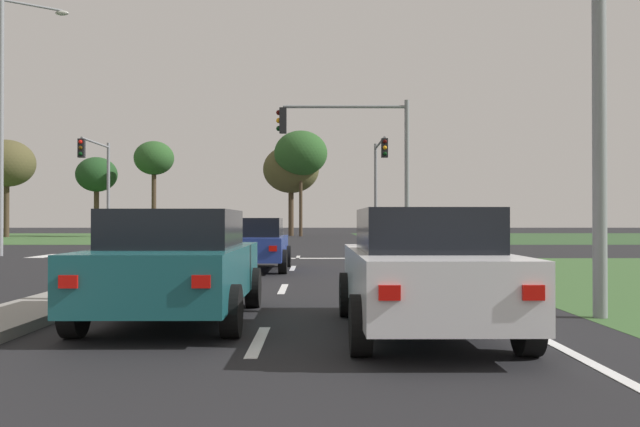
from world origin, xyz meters
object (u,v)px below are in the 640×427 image
(car_teal_third, at_px, (177,264))
(treeline_near, at_px, (7,164))
(traffic_signal_far_right, at_px, (379,172))
(traffic_signal_near_right, at_px, (360,149))
(treeline_fifth, at_px, (301,154))
(car_silver_fourth, at_px, (242,227))
(treeline_third, at_px, (154,159))
(treeline_second, at_px, (97,175))
(street_lamp_second, at_px, (7,112))
(treeline_fourth, at_px, (291,170))
(car_blue_near, at_px, (254,243))
(traffic_signal_far_left, at_px, (99,173))
(car_white_second, at_px, (422,270))

(car_teal_third, distance_m, treeline_near, 53.79)
(traffic_signal_far_right, bearing_deg, traffic_signal_near_right, -98.90)
(traffic_signal_far_right, bearing_deg, treeline_fifth, 101.48)
(car_silver_fourth, bearing_deg, treeline_third, 15.98)
(treeline_second, bearing_deg, street_lamp_second, -77.90)
(traffic_signal_near_right, height_order, treeline_fourth, treeline_fourth)
(car_teal_third, bearing_deg, treeline_near, 116.68)
(traffic_signal_far_right, height_order, treeline_third, treeline_third)
(treeline_fifth, bearing_deg, traffic_signal_far_right, -78.52)
(traffic_signal_near_right, height_order, street_lamp_second, street_lamp_second)
(street_lamp_second, distance_m, treeline_second, 34.05)
(car_blue_near, distance_m, traffic_signal_far_left, 20.68)
(car_blue_near, distance_m, treeline_third, 41.67)
(treeline_fourth, bearing_deg, street_lamp_second, -106.09)
(car_white_second, height_order, traffic_signal_far_left, traffic_signal_far_left)
(treeline_second, distance_m, treeline_third, 5.88)
(car_white_second, distance_m, treeline_fourth, 53.73)
(car_silver_fourth, bearing_deg, traffic_signal_far_left, 77.67)
(car_blue_near, relative_size, treeline_third, 0.53)
(treeline_near, relative_size, treeline_second, 1.17)
(treeline_second, xyz_separation_m, treeline_third, (5.48, -1.70, 1.27))
(car_blue_near, xyz_separation_m, traffic_signal_far_left, (-10.03, 17.79, 3.25))
(street_lamp_second, bearing_deg, treeline_fourth, 73.91)
(traffic_signal_far_right, height_order, treeline_fourth, treeline_fourth)
(car_white_second, distance_m, treeline_fifth, 52.03)
(treeline_fourth, bearing_deg, treeline_second, -175.03)
(traffic_signal_near_right, bearing_deg, car_white_second, -91.18)
(car_blue_near, bearing_deg, traffic_signal_far_left, 119.41)
(treeline_fifth, bearing_deg, street_lamp_second, -108.38)
(car_teal_third, xyz_separation_m, treeline_fourth, (-0.26, 52.28, 5.24))
(car_blue_near, xyz_separation_m, treeline_fourth, (-0.47, 42.61, 5.28))
(car_blue_near, distance_m, car_white_second, 11.18)
(car_teal_third, relative_size, treeline_near, 0.55)
(traffic_signal_far_left, xyz_separation_m, treeline_third, (-2.14, 21.63, 2.68))
(treeline_fifth, bearing_deg, car_white_second, -87.11)
(car_white_second, bearing_deg, treeline_fourth, 93.78)
(car_blue_near, distance_m, treeline_near, 45.53)
(traffic_signal_far_left, relative_size, treeline_near, 0.71)
(car_blue_near, xyz_separation_m, car_silver_fourth, (-4.84, 41.51, 0.05))
(car_blue_near, distance_m, treeline_second, 44.98)
(street_lamp_second, xyz_separation_m, treeline_near, (-13.74, 30.33, 0.48))
(car_teal_third, xyz_separation_m, traffic_signal_near_right, (3.62, 15.96, 3.30))
(car_teal_third, distance_m, treeline_second, 53.89)
(street_lamp_second, relative_size, treeline_second, 1.46)
(treeline_third, distance_m, treeline_fourth, 12.14)
(treeline_second, bearing_deg, treeline_fourth, 4.97)
(car_teal_third, height_order, street_lamp_second, street_lamp_second)
(car_silver_fourth, relative_size, treeline_fifth, 0.46)
(car_blue_near, height_order, treeline_third, treeline_third)
(traffic_signal_far_right, relative_size, treeline_fifth, 0.62)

